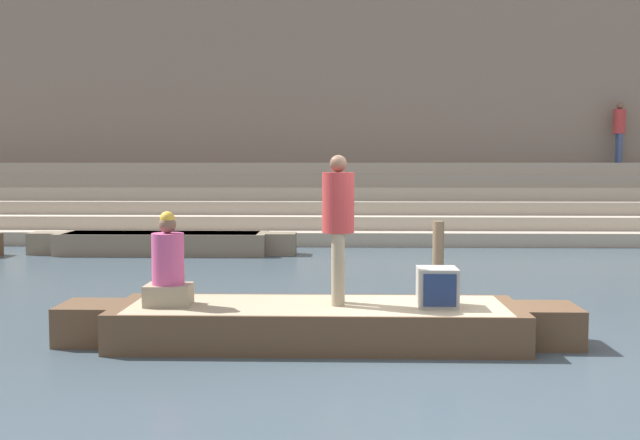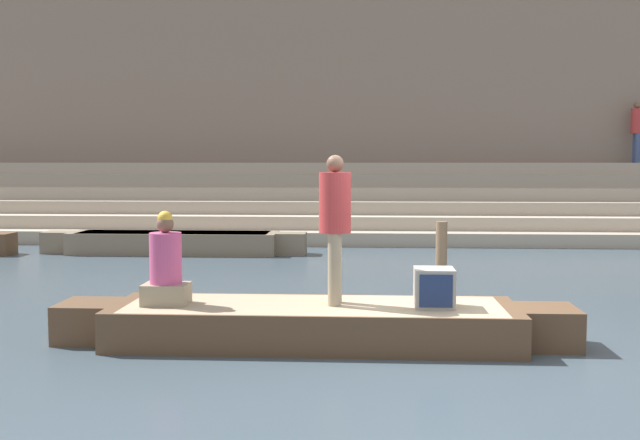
# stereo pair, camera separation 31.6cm
# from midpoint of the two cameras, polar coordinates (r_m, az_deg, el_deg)

# --- Properties ---
(ground_plane) EXTENTS (120.00, 120.00, 0.00)m
(ground_plane) POSITION_cam_midpoint_polar(r_m,az_deg,el_deg) (9.08, 8.38, -9.13)
(ground_plane) COLOR #3D4C56
(ghat_steps) EXTENTS (36.00, 4.31, 2.09)m
(ghat_steps) POSITION_cam_midpoint_polar(r_m,az_deg,el_deg) (21.34, 4.46, 0.78)
(ghat_steps) COLOR tan
(ghat_steps) RESTS_ON ground
(back_wall) EXTENTS (34.20, 1.28, 8.88)m
(back_wall) POSITION_cam_midpoint_polar(r_m,az_deg,el_deg) (23.56, 4.25, 10.03)
(back_wall) COLOR #7F6B5B
(back_wall) RESTS_ON ground
(rowboat_main) EXTENTS (6.06, 1.51, 0.46)m
(rowboat_main) POSITION_cam_midpoint_polar(r_m,az_deg,el_deg) (8.85, -1.26, -7.83)
(rowboat_main) COLOR brown
(rowboat_main) RESTS_ON ground
(person_standing) EXTENTS (0.37, 0.37, 1.75)m
(person_standing) POSITION_cam_midpoint_polar(r_m,az_deg,el_deg) (8.71, 0.35, 0.07)
(person_standing) COLOR gray
(person_standing) RESTS_ON rowboat_main
(person_rowing) EXTENTS (0.52, 0.41, 1.10)m
(person_rowing) POSITION_cam_midpoint_polar(r_m,az_deg,el_deg) (8.90, -12.50, -3.63)
(person_rowing) COLOR gray
(person_rowing) RESTS_ON rowboat_main
(tv_set) EXTENTS (0.45, 0.46, 0.45)m
(tv_set) POSITION_cam_midpoint_polar(r_m,az_deg,el_deg) (8.73, 7.90, -5.09)
(tv_set) COLOR #9E998E
(tv_set) RESTS_ON rowboat_main
(moored_boat_shore) EXTENTS (6.13, 1.13, 0.50)m
(moored_boat_shore) POSITION_cam_midpoint_polar(r_m,az_deg,el_deg) (17.61, -12.39, -1.70)
(moored_boat_shore) COLOR #756651
(moored_boat_shore) RESTS_ON ground
(mooring_post) EXTENTS (0.17, 0.17, 1.25)m
(mooring_post) POSITION_cam_midpoint_polar(r_m,az_deg,el_deg) (11.26, 8.19, -3.26)
(mooring_post) COLOR brown
(mooring_post) RESTS_ON ground
(person_on_steps) EXTENTS (0.34, 0.34, 1.78)m
(person_on_steps) POSITION_cam_midpoint_polar(r_m,az_deg,el_deg) (23.90, 21.49, 6.55)
(person_on_steps) COLOR #3D4C75
(person_on_steps) RESTS_ON ghat_steps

